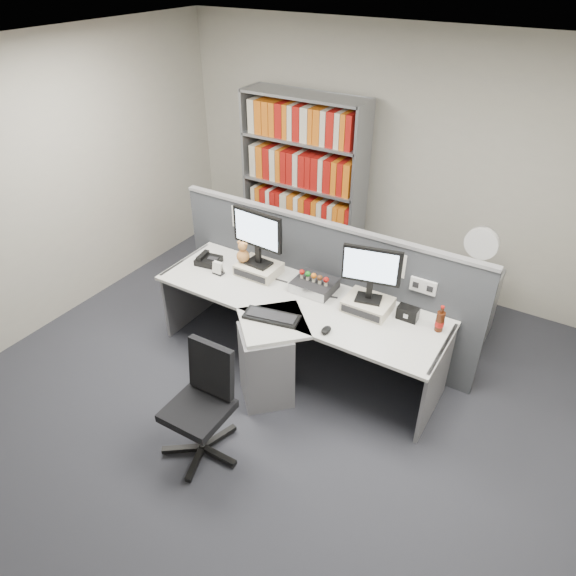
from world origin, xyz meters
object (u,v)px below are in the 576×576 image
Objects in this scene: desk at (285,336)px; desktop_pc at (314,285)px; monitor_right at (371,270)px; desk_fan at (481,247)px; mouse at (326,330)px; keyboard at (272,317)px; cola_bottle at (440,321)px; monitor_left at (257,234)px; office_chair at (203,400)px; speaker at (408,313)px; filing_cabinet at (467,308)px; shelving_unit at (303,187)px; desk_phone at (208,260)px; desk_calendar at (218,269)px.

desktop_pc is at bearing 82.61° from desk.
monitor_right is 0.95× the size of desk_fan.
keyboard is at bearing -171.50° from mouse.
desk_fan is at bearing 58.56° from monitor_right.
cola_bottle is at bearing 24.64° from keyboard.
monitor_right is at bearing -176.66° from cola_bottle.
monitor_left is at bearing 143.60° from desk.
monitor_right is 0.54× the size of office_chair.
desk_fan is at bearing 40.71° from desktop_pc.
speaker is at bearing 31.00° from keyboard.
desktop_pc reaches higher than desk.
filing_cabinet is at bearing 51.17° from keyboard.
speaker is 0.19× the size of office_chair.
mouse is 0.16× the size of filing_cabinet.
desktop_pc is at bearing -56.41° from shelving_unit.
filing_cabinet is at bearing 90.00° from desk_fan.
desk_phone is 0.23m from desk_calendar.
cola_bottle reaches higher than desktop_pc.
shelving_unit is 2.15m from desk_fan.
desktop_pc is 0.69× the size of desk_fan.
monitor_left is 0.65m from desk_phone.
desk_calendar is (0.20, -0.10, 0.02)m from desk_phone.
speaker reaches higher than keyboard.
monitor_left is 0.26× the size of shelving_unit.
desk_phone is (-0.52, -0.10, -0.38)m from monitor_left.
desktop_pc is 0.18× the size of shelving_unit.
monitor_left is 3.08× the size of speaker.
monitor_right is 1.00× the size of keyboard.
desktop_pc is at bearing 6.79° from desk_phone.
cola_bottle is (0.27, -0.01, 0.03)m from speaker.
office_chair reaches higher than desk_calendar.
mouse is (0.38, -0.48, -0.03)m from desktop_pc.
desk is 10.69× the size of desk_phone.
mouse is 1.68m from desk_fan.
desk is 2.12m from shelving_unit.
filing_cabinet is at bearing 30.87° from desk_calendar.
mouse is at bearing 8.50° from keyboard.
desk is 1.93m from desk_fan.
desktop_pc is 0.86m from speaker.
desk_phone is at bearing -153.49° from desk_fan.
monitor_right is at bearing 8.07° from desk_calendar.
cola_bottle is (1.70, 0.03, -0.33)m from monitor_left.
keyboard is 0.86m from desk_calendar.
office_chair is at bearing -116.16° from monitor_right.
desk_phone is at bearing -168.97° from monitor_left.
desk_phone is at bearing -173.21° from desktop_pc.
monitor_right is (1.10, -0.00, -0.02)m from monitor_left.
speaker is at bearing 1.92° from monitor_left.
monitor_left is 4.71× the size of mouse.
cola_bottle reaches higher than desk.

